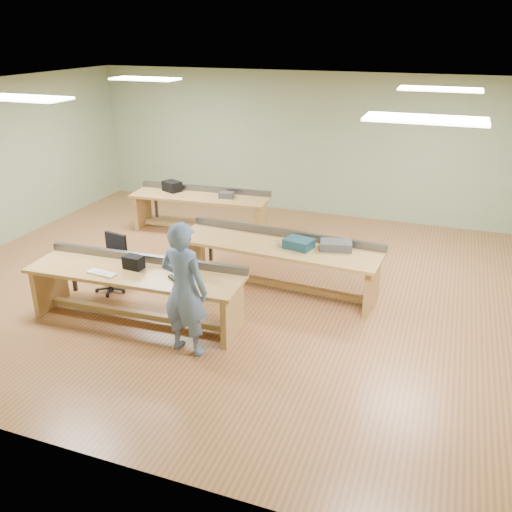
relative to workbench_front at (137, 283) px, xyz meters
The scene contains 21 objects.
floor 1.93m from the workbench_front, 55.16° to the left, with size 10.00×10.00×0.00m, color #986039.
ceiling 3.06m from the workbench_front, 55.16° to the left, with size 10.00×10.00×0.00m, color silver.
wall_back 5.69m from the workbench_front, 79.17° to the left, with size 10.00×0.04×3.00m, color gray.
wall_front 2.86m from the workbench_front, 67.00° to the right, with size 10.00×0.04×3.00m, color gray.
fluor_panels 3.04m from the workbench_front, 55.16° to the left, with size 6.20×3.50×0.03m.
workbench_front is the anchor object (origin of this frame).
workbench_mid 2.21m from the workbench_front, 46.73° to the left, with size 3.26×1.06×0.86m.
workbench_back 3.62m from the workbench_front, 101.51° to the left, with size 2.78×0.92×0.86m.
person 1.16m from the workbench_front, 26.00° to the right, with size 0.64×0.42×1.74m, color #637BA1.
laptop_base 0.74m from the workbench_front, ahead, with size 0.30×0.25×0.03m, color black.
laptop_screen 0.89m from the workbench_front, ahead, with size 0.30×0.01×0.24m, color black.
keyboard 0.49m from the workbench_front, 146.21° to the right, with size 0.42×0.14×0.02m, color beige.
trackball_mouse 0.97m from the workbench_front, 20.46° to the right, with size 0.12×0.15×0.06m, color white.
camera_bag 0.29m from the workbench_front, 133.34° to the left, with size 0.27×0.17×0.18m, color black.
task_chair 1.13m from the workbench_front, 142.92° to the left, with size 0.56×0.56×0.90m.
parts_bin_teal 2.45m from the workbench_front, 40.06° to the left, with size 0.41×0.31×0.14m, color #143642.
parts_bin_grey 2.96m from the workbench_front, 35.36° to the left, with size 0.47×0.30×0.13m, color #38383B.
mug 2.35m from the workbench_front, 44.10° to the left, with size 0.11×0.11×0.09m, color #38383B.
drinks_can 2.15m from the workbench_front, 43.64° to the left, with size 0.06×0.06×0.11m, color silver.
storage_box_back 3.89m from the workbench_front, 110.89° to the left, with size 0.36×0.26×0.20m, color black.
tray_back 3.60m from the workbench_front, 92.77° to the left, with size 0.27×0.20×0.11m, color #38383B.
Camera 1 is at (2.81, -7.26, 3.82)m, focal length 38.00 mm.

